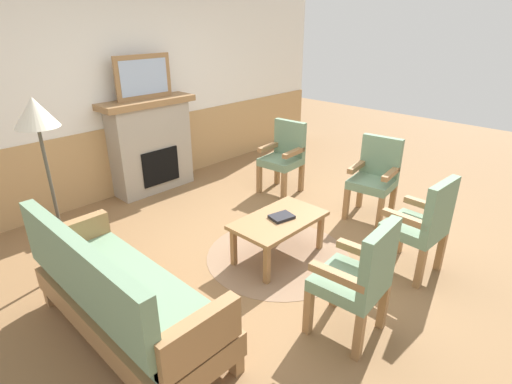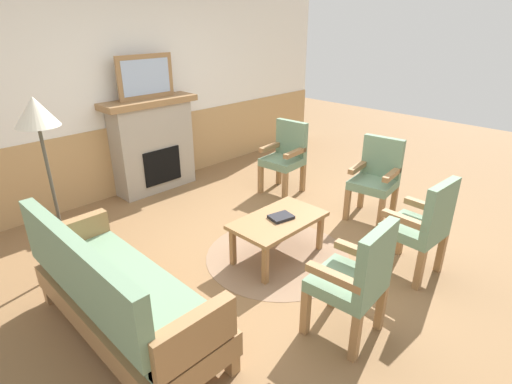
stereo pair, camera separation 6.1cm
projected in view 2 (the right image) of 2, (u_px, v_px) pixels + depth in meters
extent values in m
plane|color=olive|center=(279.00, 248.00, 4.30)|extent=(14.00, 14.00, 0.00)
cube|color=white|center=(138.00, 91.00, 5.42)|extent=(7.20, 0.12, 2.70)
cube|color=tan|center=(147.00, 154.00, 5.73)|extent=(7.20, 0.02, 0.95)
cube|color=#A39989|center=(153.00, 148.00, 5.56)|extent=(1.10, 0.36, 1.20)
cube|color=black|center=(163.00, 166.00, 5.53)|extent=(0.56, 0.02, 0.48)
cube|color=olive|center=(148.00, 102.00, 5.30)|extent=(1.30, 0.44, 0.08)
cube|color=olive|center=(146.00, 77.00, 5.17)|extent=(0.80, 0.03, 0.56)
cube|color=#9EB2D1|center=(146.00, 77.00, 5.16)|extent=(0.68, 0.01, 0.44)
cube|color=olive|center=(232.00, 363.00, 2.78)|extent=(0.08, 0.08, 0.16)
cube|color=olive|center=(115.00, 266.00, 3.86)|extent=(0.08, 0.08, 0.16)
cube|color=olive|center=(50.00, 294.00, 3.46)|extent=(0.08, 0.08, 0.16)
cube|color=olive|center=(128.00, 306.00, 3.05)|extent=(0.70, 1.80, 0.20)
cube|color=gray|center=(125.00, 289.00, 2.98)|extent=(0.60, 1.70, 0.12)
cube|color=gray|center=(78.00, 271.00, 2.66)|extent=(0.10, 1.70, 0.50)
cube|color=olive|center=(194.00, 336.00, 2.40)|extent=(0.60, 0.10, 0.30)
cube|color=olive|center=(74.00, 236.00, 3.48)|extent=(0.60, 0.10, 0.30)
cube|color=olive|center=(265.00, 265.00, 3.66)|extent=(0.05, 0.05, 0.40)
cube|color=olive|center=(320.00, 232.00, 4.21)|extent=(0.05, 0.05, 0.40)
cube|color=olive|center=(233.00, 247.00, 3.94)|extent=(0.05, 0.05, 0.40)
cube|color=olive|center=(288.00, 219.00, 4.49)|extent=(0.05, 0.05, 0.40)
cube|color=olive|center=(278.00, 220.00, 3.99)|extent=(0.96, 0.56, 0.04)
cylinder|color=#896B51|center=(277.00, 256.00, 4.15)|extent=(1.48, 1.48, 0.01)
cube|color=black|center=(281.00, 217.00, 3.97)|extent=(0.26, 0.22, 0.03)
cube|color=olive|center=(285.00, 187.00, 5.32)|extent=(0.06, 0.06, 0.40)
cube|color=olive|center=(261.00, 179.00, 5.57)|extent=(0.06, 0.06, 0.40)
cube|color=olive|center=(303.00, 178.00, 5.62)|extent=(0.06, 0.06, 0.40)
cube|color=olive|center=(279.00, 171.00, 5.86)|extent=(0.06, 0.06, 0.40)
cube|color=gray|center=(282.00, 162.00, 5.49)|extent=(0.51, 0.51, 0.10)
cube|color=gray|center=(292.00, 138.00, 5.52)|extent=(0.12, 0.48, 0.48)
cube|color=olive|center=(295.00, 153.00, 5.30)|extent=(0.44, 0.10, 0.06)
cube|color=olive|center=(271.00, 147.00, 5.55)|extent=(0.44, 0.10, 0.06)
cube|color=olive|center=(381.00, 214.00, 4.59)|extent=(0.07, 0.07, 0.40)
cube|color=olive|center=(347.00, 204.00, 4.83)|extent=(0.07, 0.07, 0.40)
cube|color=olive|center=(394.00, 202.00, 4.90)|extent=(0.07, 0.07, 0.40)
cube|color=olive|center=(361.00, 193.00, 5.13)|extent=(0.07, 0.07, 0.40)
cube|color=gray|center=(373.00, 184.00, 4.76)|extent=(0.54, 0.54, 0.10)
cube|color=gray|center=(382.00, 157.00, 4.79)|extent=(0.14, 0.49, 0.48)
cube|color=olive|center=(392.00, 175.00, 4.58)|extent=(0.45, 0.13, 0.06)
cube|color=olive|center=(358.00, 167.00, 4.81)|extent=(0.45, 0.13, 0.06)
cube|color=olive|center=(305.00, 312.00, 3.08)|extent=(0.06, 0.06, 0.40)
cube|color=olive|center=(333.00, 286.00, 3.37)|extent=(0.06, 0.06, 0.40)
cube|color=olive|center=(355.00, 338.00, 2.83)|extent=(0.06, 0.06, 0.40)
cube|color=olive|center=(381.00, 308.00, 3.12)|extent=(0.06, 0.06, 0.40)
cube|color=gray|center=(346.00, 283.00, 3.00)|extent=(0.51, 0.51, 0.10)
cube|color=gray|center=(376.00, 260.00, 2.76)|extent=(0.48, 0.11, 0.48)
cube|color=olive|center=(334.00, 277.00, 2.79)|extent=(0.10, 0.44, 0.06)
cube|color=olive|center=(361.00, 253.00, 3.07)|extent=(0.10, 0.44, 0.06)
cube|color=olive|center=(378.00, 251.00, 3.87)|extent=(0.06, 0.06, 0.40)
cube|color=olive|center=(401.00, 237.00, 4.13)|extent=(0.06, 0.06, 0.40)
cube|color=olive|center=(419.00, 270.00, 3.58)|extent=(0.06, 0.06, 0.40)
cube|color=olive|center=(441.00, 253.00, 3.84)|extent=(0.06, 0.06, 0.40)
cube|color=gray|center=(413.00, 229.00, 3.75)|extent=(0.51, 0.51, 0.10)
cube|color=gray|center=(440.00, 209.00, 3.50)|extent=(0.48, 0.11, 0.48)
cube|color=olive|center=(405.00, 220.00, 3.56)|extent=(0.09, 0.44, 0.06)
cube|color=olive|center=(427.00, 207.00, 3.81)|extent=(0.09, 0.44, 0.06)
cylinder|color=#332D28|center=(70.00, 267.00, 3.95)|extent=(0.24, 0.24, 0.03)
cylinder|color=#4C473D|center=(55.00, 201.00, 3.66)|extent=(0.03, 0.03, 1.40)
cone|color=silver|center=(35.00, 111.00, 3.33)|extent=(0.36, 0.36, 0.25)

